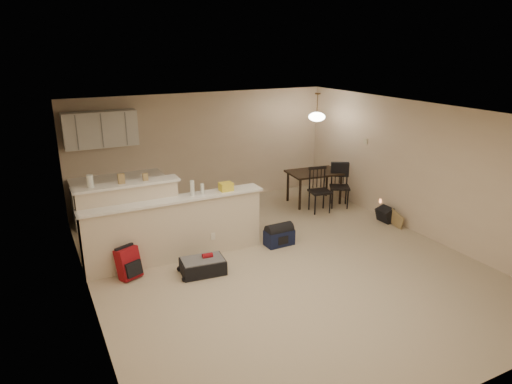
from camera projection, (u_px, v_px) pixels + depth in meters
room at (281, 191)px, 7.29m from camera, size 7.00×7.02×2.50m
breakfast_bar at (159, 227)px, 7.56m from camera, size 3.08×0.58×1.39m
upper_cabinets at (100, 129)px, 8.95m from camera, size 1.40×0.34×0.70m
kitchen_counter at (119, 199)px, 9.38m from camera, size 1.80×0.60×0.90m
thermostat at (366, 141)px, 9.81m from camera, size 0.02×0.12×0.12m
jar at (90, 181)px, 6.98m from camera, size 0.10×0.10×0.20m
cereal_box at (121, 179)px, 7.19m from camera, size 0.10×0.07×0.16m
small_box at (145, 177)px, 7.36m from camera, size 0.08×0.06×0.12m
bottle_a at (192, 188)px, 7.55m from camera, size 0.07×0.07×0.26m
bottle_b at (202, 189)px, 7.64m from camera, size 0.06×0.06×0.18m
bag_lump at (226, 187)px, 7.83m from camera, size 0.22×0.18×0.14m
dining_table at (314, 175)px, 10.36m from camera, size 1.26×0.90×0.74m
pendant_lamp at (317, 116)px, 9.95m from camera, size 0.36×0.36×0.62m
dining_chair_near at (320, 190)px, 9.84m from camera, size 0.49×0.48×0.97m
dining_chair_far at (340, 186)px, 10.16m from camera, size 0.56×0.56×0.96m
suitcase at (203, 266)px, 7.27m from camera, size 0.73×0.51×0.23m
red_backpack at (128, 263)px, 7.09m from camera, size 0.38×0.32×0.49m
navy_duffel at (279, 238)px, 8.29m from camera, size 0.53×0.30×0.28m
black_daypack at (386, 215)px, 9.38m from camera, size 0.24×0.34×0.29m
cardboard_sheet at (396, 220)px, 9.11m from camera, size 0.06×0.39×0.30m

